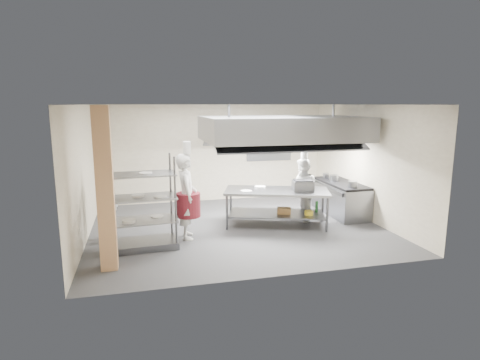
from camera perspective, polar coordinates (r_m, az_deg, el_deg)
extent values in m
plane|color=#3C3C3F|center=(10.05, -0.43, -6.70)|extent=(7.00, 7.00, 0.00)
plane|color=silver|center=(9.58, -0.46, 10.67)|extent=(7.00, 7.00, 0.00)
plane|color=#B9AC93|center=(12.61, -3.68, 3.84)|extent=(7.00, 0.00, 7.00)
plane|color=#B9AC93|center=(9.52, -21.39, 0.85)|extent=(0.00, 6.00, 6.00)
plane|color=#B9AC93|center=(11.06, 17.49, 2.39)|extent=(0.00, 6.00, 6.00)
cube|color=tan|center=(7.59, -18.63, -1.32)|extent=(0.30, 0.30, 3.00)
cube|color=gray|center=(10.36, 6.07, 7.30)|extent=(4.00, 2.50, 0.60)
cube|color=white|center=(10.11, 1.22, 5.46)|extent=(1.60, 0.12, 0.04)
cube|color=white|center=(10.73, 10.58, 5.58)|extent=(1.60, 0.12, 0.04)
cube|color=gray|center=(12.90, 4.36, 3.99)|extent=(1.50, 0.28, 0.04)
cube|color=gray|center=(10.01, 5.25, -1.59)|extent=(2.77, 1.83, 0.06)
cube|color=slate|center=(10.15, 5.19, -4.79)|extent=(2.54, 1.66, 0.04)
cube|color=gray|center=(11.47, 14.09, -2.64)|extent=(0.80, 2.00, 0.84)
cube|color=black|center=(11.38, 14.20, -0.44)|extent=(0.78, 1.96, 0.06)
imported|color=silver|center=(9.10, -7.62, -2.32)|extent=(0.49, 0.72, 1.94)
imported|color=white|center=(10.47, 8.93, -1.46)|extent=(0.66, 0.83, 1.64)
imported|color=white|center=(9.39, -18.24, -3.13)|extent=(0.46, 1.01, 1.70)
cube|color=slate|center=(10.01, 8.93, -0.80)|extent=(0.56, 0.47, 0.24)
cube|color=olive|center=(10.10, 6.27, -4.35)|extent=(0.39, 0.33, 0.15)
cylinder|color=gray|center=(11.45, 13.18, 0.28)|extent=(0.26, 0.26, 0.18)
cylinder|color=silver|center=(8.72, -13.38, -5.41)|extent=(0.28, 0.28, 0.05)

